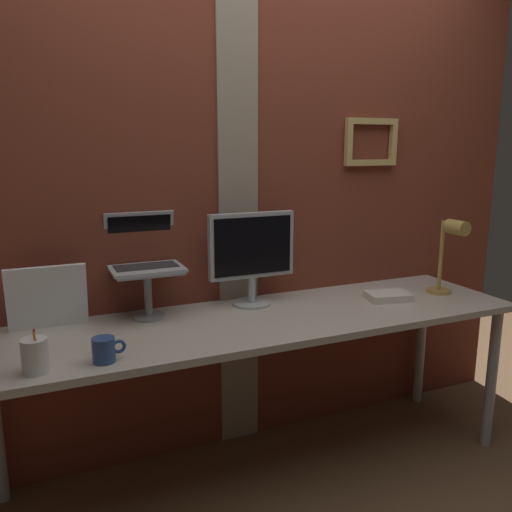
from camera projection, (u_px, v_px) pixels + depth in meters
ground_plane at (283, 466)px, 2.42m from camera, size 6.00×6.00×0.00m
brick_wall_back at (250, 180)px, 2.49m from camera, size 3.04×0.16×2.60m
desk at (265, 332)px, 2.26m from camera, size 2.31×0.62×0.74m
monitor at (252, 251)px, 2.36m from camera, size 0.41×0.18×0.43m
laptop_stand at (148, 286)px, 2.20m from camera, size 0.28×0.22×0.21m
laptop at (143, 252)px, 2.24m from camera, size 0.30×0.27×0.23m
whiteboard_panel at (47, 297)px, 2.07m from camera, size 0.30×0.06×0.27m
desk_lamp at (450, 249)px, 2.52m from camera, size 0.12×0.20×0.38m
pen_cup at (35, 356)px, 1.68m from camera, size 0.08×0.08×0.15m
coffee_mug at (104, 350)px, 1.77m from camera, size 0.11×0.08×0.09m
paper_clutter_stack at (388, 296)px, 2.49m from camera, size 0.22×0.18×0.03m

